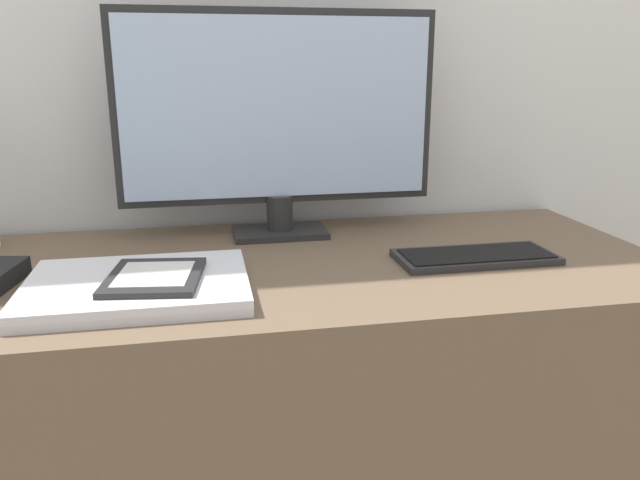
{
  "coord_description": "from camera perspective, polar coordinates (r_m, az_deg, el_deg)",
  "views": [
    {
      "loc": [
        -0.14,
        -0.76,
        1.07
      ],
      "look_at": [
        0.05,
        0.17,
        0.81
      ],
      "focal_mm": 35.0,
      "sensor_mm": 36.0,
      "label": 1
    }
  ],
  "objects": [
    {
      "name": "monitor",
      "position": [
        1.2,
        -3.88,
        11.07
      ],
      "size": [
        0.61,
        0.11,
        0.43
      ],
      "color": "#262626",
      "rests_on": "desk"
    },
    {
      "name": "ereader",
      "position": [
        0.94,
        -14.9,
        -3.27
      ],
      "size": [
        0.15,
        0.17,
        0.01
      ],
      "color": "black",
      "rests_on": "laptop"
    },
    {
      "name": "laptop",
      "position": [
        0.96,
        -16.32,
        -4.08
      ],
      "size": [
        0.32,
        0.25,
        0.02
      ],
      "color": "silver",
      "rests_on": "desk"
    },
    {
      "name": "desk",
      "position": [
        1.24,
        -3.04,
        -18.69
      ],
      "size": [
        1.33,
        0.57,
        0.75
      ],
      "color": "brown",
      "rests_on": "ground_plane"
    },
    {
      "name": "keyboard",
      "position": [
        1.11,
        14.01,
        -1.48
      ],
      "size": [
        0.27,
        0.12,
        0.01
      ],
      "color": "#282828",
      "rests_on": "desk"
    }
  ]
}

